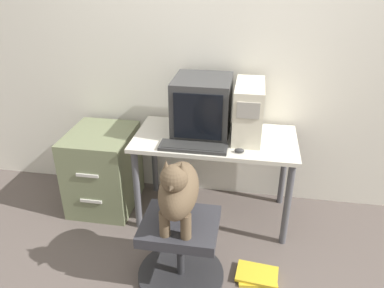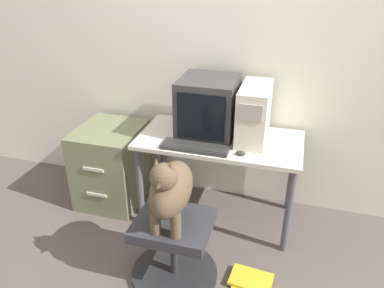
# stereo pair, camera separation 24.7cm
# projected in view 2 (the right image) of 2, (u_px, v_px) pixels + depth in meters

# --- Properties ---
(ground_plane) EXTENTS (12.00, 12.00, 0.00)m
(ground_plane) POSITION_uv_depth(u_px,v_px,m) (208.00, 239.00, 2.82)
(ground_plane) COLOR #564C47
(wall_back) EXTENTS (8.00, 0.05, 2.60)m
(wall_back) POSITION_uv_depth(u_px,v_px,m) (233.00, 46.00, 2.82)
(wall_back) COLOR silver
(wall_back) RESTS_ON ground_plane
(desk) EXTENTS (1.20, 0.62, 0.71)m
(desk) POSITION_uv_depth(u_px,v_px,m) (219.00, 150.00, 2.81)
(desk) COLOR beige
(desk) RESTS_ON ground_plane
(crt_monitor) EXTENTS (0.41, 0.43, 0.43)m
(crt_monitor) POSITION_uv_depth(u_px,v_px,m) (208.00, 107.00, 2.75)
(crt_monitor) COLOR #383838
(crt_monitor) RESTS_ON desk
(pc_tower) EXTENTS (0.20, 0.45, 0.40)m
(pc_tower) POSITION_uv_depth(u_px,v_px,m) (254.00, 113.00, 2.67)
(pc_tower) COLOR beige
(pc_tower) RESTS_ON desk
(keyboard) EXTENTS (0.48, 0.15, 0.03)m
(keyboard) POSITION_uv_depth(u_px,v_px,m) (195.00, 147.00, 2.61)
(keyboard) COLOR #2D2D2D
(keyboard) RESTS_ON desk
(computer_mouse) EXTENTS (0.07, 0.04, 0.03)m
(computer_mouse) POSITION_uv_depth(u_px,v_px,m) (241.00, 153.00, 2.53)
(computer_mouse) COLOR #333333
(computer_mouse) RESTS_ON desk
(office_chair) EXTENTS (0.57, 0.57, 0.46)m
(office_chair) POSITION_uv_depth(u_px,v_px,m) (174.00, 249.00, 2.40)
(office_chair) COLOR #262628
(office_chair) RESTS_ON ground_plane
(dog) EXTENTS (0.23, 0.45, 0.50)m
(dog) POSITION_uv_depth(u_px,v_px,m) (170.00, 189.00, 2.15)
(dog) COLOR brown
(dog) RESTS_ON office_chair
(filing_cabinet) EXTENTS (0.50, 0.58, 0.67)m
(filing_cabinet) POSITION_uv_depth(u_px,v_px,m) (112.00, 165.00, 3.16)
(filing_cabinet) COLOR #6B7251
(filing_cabinet) RESTS_ON ground_plane
(book_stack_floor) EXTENTS (0.29, 0.21, 0.04)m
(book_stack_floor) POSITION_uv_depth(u_px,v_px,m) (251.00, 281.00, 2.44)
(book_stack_floor) COLOR gold
(book_stack_floor) RESTS_ON ground_plane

